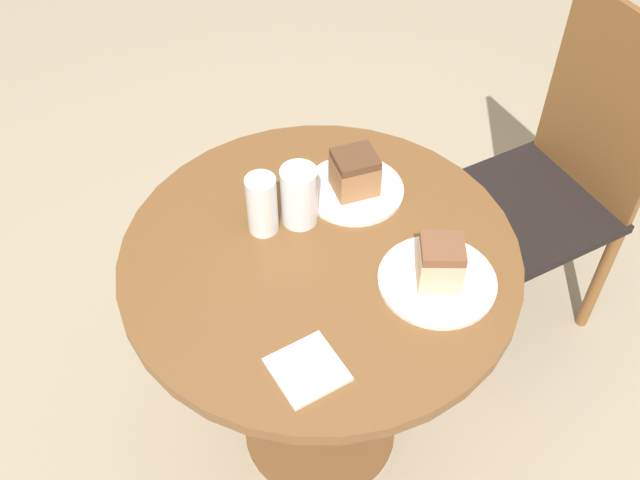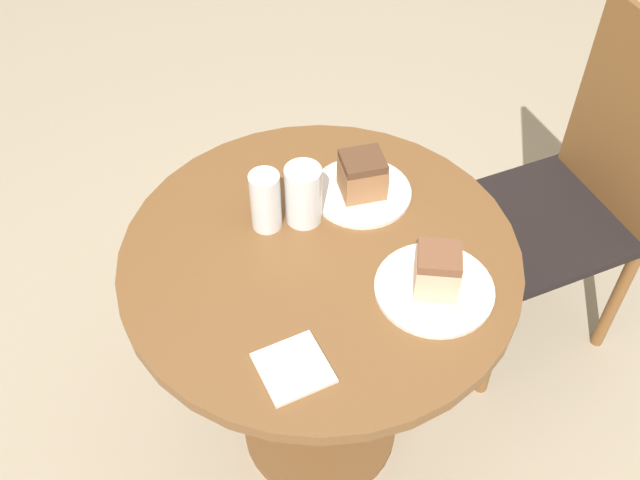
# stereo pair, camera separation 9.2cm
# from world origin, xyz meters

# --- Properties ---
(ground_plane) EXTENTS (8.00, 8.00, 0.00)m
(ground_plane) POSITION_xyz_m (0.00, 0.00, 0.00)
(ground_plane) COLOR tan
(table) EXTENTS (0.84, 0.84, 0.74)m
(table) POSITION_xyz_m (0.00, 0.00, 0.57)
(table) COLOR brown
(table) RESTS_ON ground_plane
(chair) EXTENTS (0.49, 0.52, 0.99)m
(chair) POSITION_xyz_m (0.03, 0.78, 0.50)
(chair) COLOR brown
(chair) RESTS_ON ground_plane
(plate_near) EXTENTS (0.22, 0.22, 0.01)m
(plate_near) POSITION_xyz_m (-0.10, 0.18, 0.75)
(plate_near) COLOR white
(plate_near) RESTS_ON table
(plate_far) EXTENTS (0.24, 0.24, 0.01)m
(plate_far) POSITION_xyz_m (0.21, 0.13, 0.75)
(plate_far) COLOR white
(plate_far) RESTS_ON table
(cake_slice_near) EXTENTS (0.11, 0.12, 0.10)m
(cake_slice_near) POSITION_xyz_m (-0.10, 0.18, 0.80)
(cake_slice_near) COLOR #9E6B42
(cake_slice_near) RESTS_ON plate_near
(cake_slice_far) EXTENTS (0.12, 0.12, 0.10)m
(cake_slice_far) POSITION_xyz_m (0.21, 0.13, 0.80)
(cake_slice_far) COLOR beige
(cake_slice_far) RESTS_ON plate_far
(glass_lemonade) EXTENTS (0.08, 0.08, 0.14)m
(glass_lemonade) POSITION_xyz_m (-0.10, 0.03, 0.80)
(glass_lemonade) COLOR beige
(glass_lemonade) RESTS_ON table
(glass_water) EXTENTS (0.07, 0.07, 0.14)m
(glass_water) POSITION_xyz_m (-0.13, -0.05, 0.80)
(glass_water) COLOR silver
(glass_water) RESTS_ON table
(napkin_stack) EXTENTS (0.14, 0.14, 0.01)m
(napkin_stack) POSITION_xyz_m (0.21, -0.20, 0.75)
(napkin_stack) COLOR silver
(napkin_stack) RESTS_ON table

